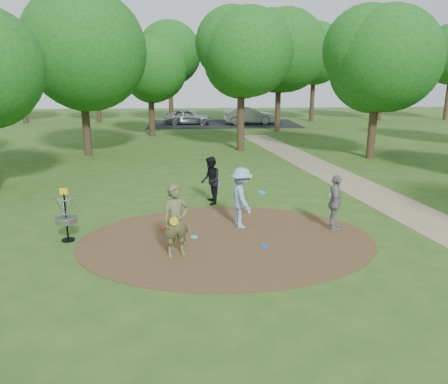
{
  "coord_description": "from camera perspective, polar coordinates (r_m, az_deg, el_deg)",
  "views": [
    {
      "loc": [
        -0.91,
        -11.58,
        4.57
      ],
      "look_at": [
        0.0,
        1.2,
        1.1
      ],
      "focal_mm": 35.0,
      "sensor_mm": 36.0,
      "label": 1
    }
  ],
  "objects": [
    {
      "name": "disc_golf_basket",
      "position": [
        12.95,
        -20.0,
        -2.37
      ],
      "size": [
        0.63,
        0.63,
        1.54
      ],
      "color": "black",
      "rests_on": "ground"
    },
    {
      "name": "car_right",
      "position": [
        41.61,
        3.34,
        9.92
      ],
      "size": [
        4.81,
        1.77,
        1.57
      ],
      "primitive_type": "imported",
      "rotation": [
        0.0,
        0.0,
        1.59
      ],
      "color": "#929598",
      "rests_on": "ground"
    },
    {
      "name": "player_throwing_with_disc",
      "position": [
        13.25,
        2.29,
        -0.78
      ],
      "size": [
        1.26,
        1.34,
        1.87
      ],
      "color": "#84A8C5",
      "rests_on": "ground"
    },
    {
      "name": "player_observer_with_disc",
      "position": [
        11.23,
        -6.28,
        -3.74
      ],
      "size": [
        0.81,
        0.67,
        1.9
      ],
      "color": "#5E6339",
      "rests_on": "ground"
    },
    {
      "name": "footpath",
      "position": [
        16.13,
        23.51,
        -2.58
      ],
      "size": [
        7.55,
        39.89,
        0.01
      ],
      "primitive_type": "cube",
      "rotation": [
        0.0,
        0.0,
        0.14
      ],
      "color": "#8C7A5B",
      "rests_on": "ground"
    },
    {
      "name": "parking_lot",
      "position": [
        41.93,
        -0.06,
        8.91
      ],
      "size": [
        14.0,
        8.0,
        0.01
      ],
      "primitive_type": "cube",
      "color": "black",
      "rests_on": "ground"
    },
    {
      "name": "player_waiting_with_disc",
      "position": [
        13.44,
        14.3,
        -1.37
      ],
      "size": [
        0.64,
        1.07,
        1.71
      ],
      "color": "gray",
      "rests_on": "ground"
    },
    {
      "name": "player_walking_with_disc",
      "position": [
        15.72,
        -1.76,
        1.51
      ],
      "size": [
        0.7,
        0.88,
        1.73
      ],
      "color": "black",
      "rests_on": "ground"
    },
    {
      "name": "car_left",
      "position": [
        41.39,
        -4.8,
        9.8
      ],
      "size": [
        4.35,
        1.82,
        1.47
      ],
      "primitive_type": "imported",
      "rotation": [
        0.0,
        0.0,
        1.55
      ],
      "color": "#929498",
      "rests_on": "ground"
    },
    {
      "name": "dirt_clearing",
      "position": [
        12.48,
        0.39,
        -6.28
      ],
      "size": [
        8.4,
        8.4,
        0.02
      ],
      "primitive_type": "cylinder",
      "color": "#47301C",
      "rests_on": "ground"
    },
    {
      "name": "ground",
      "position": [
        12.48,
        0.39,
        -6.32
      ],
      "size": [
        100.0,
        100.0,
        0.0
      ],
      "primitive_type": "plane",
      "color": "#2D5119",
      "rests_on": "ground"
    },
    {
      "name": "disc_ground_red",
      "position": [
        13.43,
        -8.04,
        -4.77
      ],
      "size": [
        0.22,
        0.22,
        0.02
      ],
      "primitive_type": "cylinder",
      "color": "#B41A12",
      "rests_on": "dirt_clearing"
    },
    {
      "name": "tree_ring",
      "position": [
        22.09,
        2.82,
        16.78
      ],
      "size": [
        36.61,
        45.35,
        9.35
      ],
      "color": "#332316",
      "rests_on": "ground"
    },
    {
      "name": "disc_ground_cyan",
      "position": [
        12.68,
        -3.9,
        -5.88
      ],
      "size": [
        0.22,
        0.22,
        0.02
      ],
      "primitive_type": "cylinder",
      "color": "#1BD0DA",
      "rests_on": "dirt_clearing"
    },
    {
      "name": "disc_ground_blue",
      "position": [
        12.07,
        5.32,
        -7.01
      ],
      "size": [
        0.22,
        0.22,
        0.02
      ],
      "primitive_type": "cylinder",
      "color": "blue",
      "rests_on": "dirt_clearing"
    }
  ]
}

